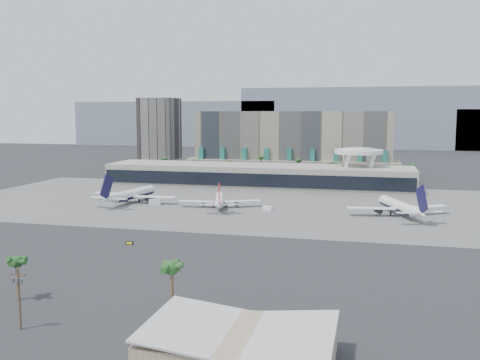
% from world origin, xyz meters
% --- Properties ---
extents(ground, '(900.00, 900.00, 0.00)m').
position_xyz_m(ground, '(0.00, 0.00, 0.00)').
color(ground, '#232326').
rests_on(ground, ground).
extents(apron_pad, '(260.00, 130.00, 0.06)m').
position_xyz_m(apron_pad, '(0.00, 55.00, 0.03)').
color(apron_pad, '#5B5B59').
rests_on(apron_pad, ground).
extents(mountain_ridge, '(680.00, 60.00, 70.00)m').
position_xyz_m(mountain_ridge, '(27.88, 470.00, 29.89)').
color(mountain_ridge, gray).
rests_on(mountain_ridge, ground).
extents(hotel, '(140.00, 30.00, 42.00)m').
position_xyz_m(hotel, '(10.00, 174.41, 16.81)').
color(hotel, tan).
rests_on(hotel, ground).
extents(office_tower, '(30.00, 30.00, 52.00)m').
position_xyz_m(office_tower, '(-95.00, 200.00, 22.94)').
color(office_tower, black).
rests_on(office_tower, ground).
extents(terminal, '(170.00, 32.50, 14.50)m').
position_xyz_m(terminal, '(0.00, 109.84, 6.52)').
color(terminal, '#B6B0A0').
rests_on(terminal, ground).
extents(saucer_structure, '(26.00, 26.00, 21.89)m').
position_xyz_m(saucer_structure, '(55.00, 116.00, 18.45)').
color(saucer_structure, white).
rests_on(saucer_structure, ground).
extents(palm_row, '(157.80, 2.80, 13.10)m').
position_xyz_m(palm_row, '(7.00, 145.00, 10.50)').
color(palm_row, brown).
rests_on(palm_row, ground).
extents(hangar_right, '(30.55, 20.60, 6.89)m').
position_xyz_m(hangar_right, '(42.00, -100.00, 2.95)').
color(hangar_right, tan).
rests_on(hangar_right, ground).
extents(utility_pole, '(3.20, 0.85, 12.00)m').
position_xyz_m(utility_pole, '(-2.00, -96.09, 7.14)').
color(utility_pole, '#4C3826').
rests_on(utility_pole, ground).
extents(airliner_left, '(42.65, 44.20, 15.32)m').
position_xyz_m(airliner_left, '(-44.47, 42.75, 3.86)').
color(airliner_left, white).
rests_on(airliner_left, ground).
extents(airliner_centre, '(35.06, 36.36, 12.84)m').
position_xyz_m(airliner_centre, '(-1.61, 39.67, 3.24)').
color(airliner_centre, white).
rests_on(airliner_centre, ground).
extents(airliner_right, '(40.27, 41.55, 15.12)m').
position_xyz_m(airliner_right, '(73.42, 39.14, 3.81)').
color(airliner_right, white).
rests_on(airliner_right, ground).
extents(service_vehicle_a, '(5.46, 3.36, 2.49)m').
position_xyz_m(service_vehicle_a, '(-31.47, 39.17, 1.25)').
color(service_vehicle_a, silver).
rests_on(service_vehicle_a, ground).
extents(service_vehicle_b, '(3.96, 2.53, 1.93)m').
position_xyz_m(service_vehicle_b, '(20.00, 37.19, 0.96)').
color(service_vehicle_b, white).
rests_on(service_vehicle_b, ground).
extents(taxiway_sign, '(2.43, 0.64, 1.10)m').
position_xyz_m(taxiway_sign, '(-10.71, -30.59, 0.54)').
color(taxiway_sign, black).
rests_on(taxiway_sign, ground).
extents(near_palm_a, '(6.00, 6.00, 10.04)m').
position_xyz_m(near_palm_a, '(-12.62, -82.14, 7.24)').
color(near_palm_a, brown).
rests_on(near_palm_a, ground).
extents(near_palm_b, '(6.00, 6.00, 12.99)m').
position_xyz_m(near_palm_b, '(25.52, -87.75, 10.13)').
color(near_palm_b, brown).
rests_on(near_palm_b, ground).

